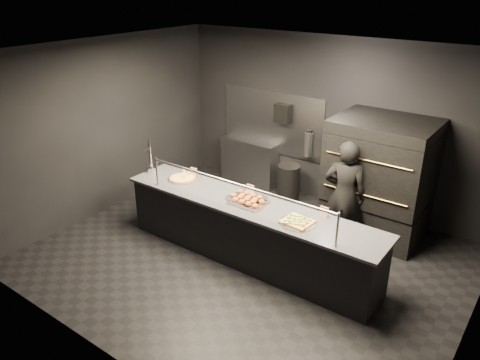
{
  "coord_description": "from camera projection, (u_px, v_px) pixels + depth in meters",
  "views": [
    {
      "loc": [
        3.41,
        -4.87,
        3.92
      ],
      "look_at": [
        -0.29,
        0.2,
        1.14
      ],
      "focal_mm": 35.0,
      "sensor_mm": 36.0,
      "label": 1
    }
  ],
  "objects": [
    {
      "name": "towel_dispenser",
      "position": [
        283.0,
        113.0,
        8.64
      ],
      "size": [
        0.3,
        0.2,
        0.35
      ],
      "primitive_type": "cube",
      "color": "black",
      "rests_on": "room"
    },
    {
      "name": "worker",
      "position": [
        344.0,
        195.0,
        7.02
      ],
      "size": [
        0.72,
        0.58,
        1.73
      ],
      "primitive_type": "imported",
      "rotation": [
        0.0,
        0.0,
        3.43
      ],
      "color": "black",
      "rests_on": "ground"
    },
    {
      "name": "slider_tray_a",
      "position": [
        247.0,
        197.0,
        6.76
      ],
      "size": [
        0.58,
        0.49,
        0.08
      ],
      "color": "silver",
      "rests_on": "service_counter"
    },
    {
      "name": "round_pizza",
      "position": [
        182.0,
        178.0,
        7.43
      ],
      "size": [
        0.47,
        0.47,
        0.03
      ],
      "color": "silver",
      "rests_on": "service_counter"
    },
    {
      "name": "beer_tap",
      "position": [
        151.0,
        162.0,
        7.63
      ],
      "size": [
        0.16,
        0.23,
        0.61
      ],
      "color": "silver",
      "rests_on": "service_counter"
    },
    {
      "name": "prep_shelf",
      "position": [
        250.0,
        161.0,
        9.41
      ],
      "size": [
        1.2,
        0.35,
        0.9
      ],
      "primitive_type": "cube",
      "color": "#99999E",
      "rests_on": "ground"
    },
    {
      "name": "condiment_jar",
      "position": [
        185.0,
        172.0,
        7.59
      ],
      "size": [
        0.16,
        0.06,
        0.11
      ],
      "color": "silver",
      "rests_on": "service_counter"
    },
    {
      "name": "fire_extinguisher",
      "position": [
        308.0,
        144.0,
        8.55
      ],
      "size": [
        0.14,
        0.14,
        0.51
      ],
      "color": "#B2B2B7",
      "rests_on": "room"
    },
    {
      "name": "room",
      "position": [
        249.0,
        165.0,
        6.46
      ],
      "size": [
        6.04,
        6.0,
        3.0
      ],
      "color": "black",
      "rests_on": "ground"
    },
    {
      "name": "square_pizza",
      "position": [
        298.0,
        222.0,
        6.12
      ],
      "size": [
        0.48,
        0.48,
        0.05
      ],
      "color": "silver",
      "rests_on": "service_counter"
    },
    {
      "name": "tent_cards",
      "position": [
        252.0,
        190.0,
        6.89
      ],
      "size": [
        2.44,
        0.04,
        0.15
      ],
      "color": "white",
      "rests_on": "service_counter"
    },
    {
      "name": "pizza_oven",
      "position": [
        379.0,
        177.0,
        7.38
      ],
      "size": [
        1.5,
        1.23,
        1.91
      ],
      "color": "black",
      "rests_on": "ground"
    },
    {
      "name": "slider_tray_b",
      "position": [
        248.0,
        202.0,
        6.64
      ],
      "size": [
        0.55,
        0.44,
        0.08
      ],
      "color": "silver",
      "rests_on": "service_counter"
    },
    {
      "name": "service_counter",
      "position": [
        248.0,
        231.0,
        6.83
      ],
      "size": [
        4.1,
        0.78,
        1.37
      ],
      "color": "black",
      "rests_on": "ground"
    },
    {
      "name": "trash_bin",
      "position": [
        288.0,
        183.0,
        8.69
      ],
      "size": [
        0.42,
        0.42,
        0.7
      ],
      "primitive_type": "cylinder",
      "color": "black",
      "rests_on": "ground"
    }
  ]
}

